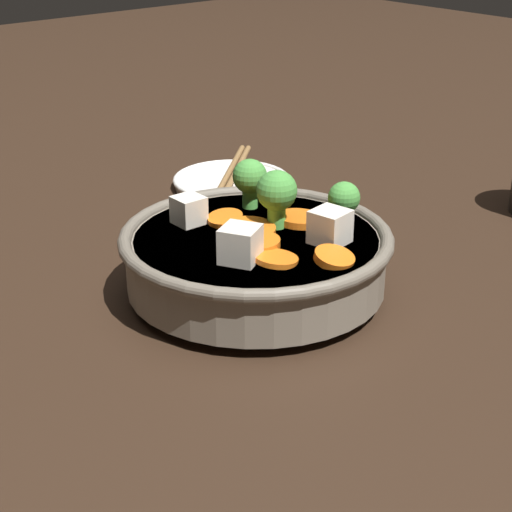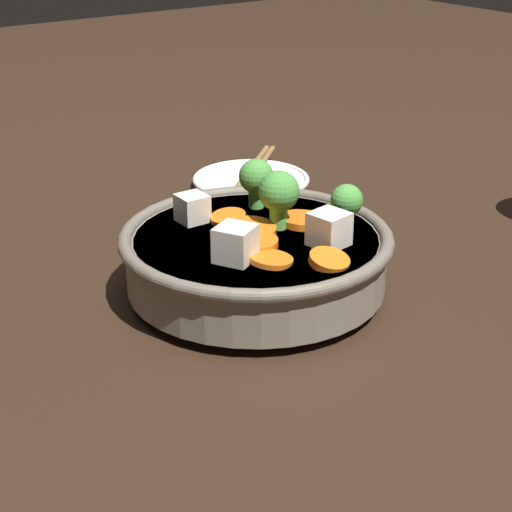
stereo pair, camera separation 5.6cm
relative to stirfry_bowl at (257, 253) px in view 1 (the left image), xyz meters
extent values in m
plane|color=black|center=(0.00, 0.00, -0.04)|extent=(3.00, 3.00, 0.00)
cylinder|color=slate|center=(0.00, 0.00, -0.04)|extent=(0.12, 0.12, 0.01)
cylinder|color=slate|center=(0.00, 0.00, -0.01)|extent=(0.23, 0.23, 0.05)
torus|color=#685F52|center=(0.00, 0.00, 0.02)|extent=(0.24, 0.24, 0.01)
cylinder|color=brown|center=(0.00, 0.00, 0.00)|extent=(0.21, 0.21, 0.03)
cylinder|color=orange|center=(0.05, 0.00, 0.02)|extent=(0.04, 0.04, 0.01)
cylinder|color=orange|center=(0.01, -0.08, 0.02)|extent=(0.04, 0.04, 0.01)
cylinder|color=orange|center=(0.00, 0.04, 0.02)|extent=(0.04, 0.03, 0.01)
cylinder|color=orange|center=(-0.01, -0.02, 0.02)|extent=(0.04, 0.04, 0.01)
cylinder|color=orange|center=(0.00, 0.01, 0.02)|extent=(0.05, 0.05, 0.01)
cylinder|color=orange|center=(-0.02, -0.05, 0.02)|extent=(0.04, 0.04, 0.01)
cylinder|color=#59B84C|center=(0.04, 0.06, 0.03)|extent=(0.01, 0.01, 0.02)
sphere|color=#47933D|center=(0.04, 0.06, 0.05)|extent=(0.03, 0.03, 0.03)
cylinder|color=#59B84C|center=(0.07, -0.03, 0.02)|extent=(0.01, 0.01, 0.02)
sphere|color=#47933D|center=(0.07, -0.03, 0.04)|extent=(0.03, 0.03, 0.03)
cylinder|color=#59B84C|center=(0.03, 0.01, 0.03)|extent=(0.02, 0.02, 0.02)
sphere|color=#47933D|center=(0.03, 0.01, 0.05)|extent=(0.04, 0.04, 0.04)
cube|color=silver|center=(0.04, -0.05, 0.03)|extent=(0.03, 0.03, 0.03)
cube|color=silver|center=(-0.04, -0.03, 0.03)|extent=(0.04, 0.04, 0.03)
cube|color=silver|center=(-0.03, 0.06, 0.03)|extent=(0.03, 0.03, 0.03)
cylinder|color=white|center=(0.16, 0.23, -0.04)|extent=(0.13, 0.13, 0.01)
torus|color=white|center=(0.16, 0.23, -0.03)|extent=(0.14, 0.14, 0.01)
cylinder|color=olive|center=(0.16, 0.23, -0.02)|extent=(0.16, 0.14, 0.01)
cylinder|color=olive|center=(0.16, 0.24, -0.02)|extent=(0.16, 0.14, 0.01)
camera|label=1|loc=(-0.44, -0.52, 0.31)|focal=60.00mm
camera|label=2|loc=(-0.40, -0.55, 0.31)|focal=60.00mm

